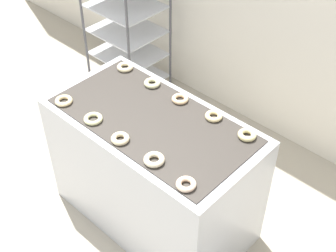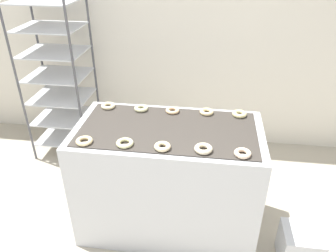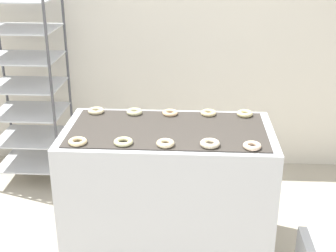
% 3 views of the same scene
% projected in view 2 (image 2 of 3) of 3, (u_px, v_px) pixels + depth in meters
% --- Properties ---
extents(wall_back, '(8.00, 0.05, 2.80)m').
position_uv_depth(wall_back, '(187.00, 25.00, 3.55)').
color(wall_back, silver).
rests_on(wall_back, ground_plane).
extents(fryer_machine, '(1.44, 0.77, 0.97)m').
position_uv_depth(fryer_machine, '(168.00, 178.00, 2.73)').
color(fryer_machine, silver).
rests_on(fryer_machine, ground_plane).
extents(baking_rack_cart, '(0.65, 0.56, 1.85)m').
position_uv_depth(baking_rack_cart, '(58.00, 75.00, 3.52)').
color(baking_rack_cart, '#4C4C51').
rests_on(baking_rack_cart, ground_plane).
extents(glaze_bin, '(0.29, 0.28, 0.30)m').
position_uv_depth(glaze_bin, '(300.00, 246.00, 2.54)').
color(glaze_bin, silver).
rests_on(glaze_bin, ground_plane).
extents(donut_near_leftmost, '(0.12, 0.12, 0.03)m').
position_uv_depth(donut_near_leftmost, '(84.00, 141.00, 2.30)').
color(donut_near_leftmost, beige).
rests_on(donut_near_leftmost, fryer_machine).
extents(donut_near_left, '(0.12, 0.12, 0.03)m').
position_uv_depth(donut_near_left, '(125.00, 143.00, 2.28)').
color(donut_near_left, beige).
rests_on(donut_near_left, fryer_machine).
extents(donut_near_center, '(0.11, 0.11, 0.03)m').
position_uv_depth(donut_near_center, '(162.00, 147.00, 2.24)').
color(donut_near_center, beige).
rests_on(donut_near_center, fryer_machine).
extents(donut_near_right, '(0.13, 0.13, 0.04)m').
position_uv_depth(donut_near_right, '(203.00, 149.00, 2.21)').
color(donut_near_right, beige).
rests_on(donut_near_right, fryer_machine).
extents(donut_near_rightmost, '(0.11, 0.11, 0.03)m').
position_uv_depth(donut_near_rightmost, '(243.00, 153.00, 2.17)').
color(donut_near_rightmost, beige).
rests_on(donut_near_rightmost, fryer_machine).
extents(donut_far_leftmost, '(0.12, 0.12, 0.03)m').
position_uv_depth(donut_far_leftmost, '(108.00, 106.00, 2.78)').
color(donut_far_leftmost, beige).
rests_on(donut_far_leftmost, fryer_machine).
extents(donut_far_left, '(0.12, 0.12, 0.03)m').
position_uv_depth(donut_far_left, '(141.00, 108.00, 2.74)').
color(donut_far_left, beige).
rests_on(donut_far_left, fryer_machine).
extents(donut_far_center, '(0.11, 0.11, 0.03)m').
position_uv_depth(donut_far_center, '(173.00, 110.00, 2.71)').
color(donut_far_center, '#F1C28E').
rests_on(donut_far_center, fryer_machine).
extents(donut_far_right, '(0.11, 0.11, 0.03)m').
position_uv_depth(donut_far_right, '(207.00, 112.00, 2.69)').
color(donut_far_right, beige).
rests_on(donut_far_right, fryer_machine).
extents(donut_far_rightmost, '(0.12, 0.12, 0.03)m').
position_uv_depth(donut_far_rightmost, '(239.00, 114.00, 2.65)').
color(donut_far_rightmost, beige).
rests_on(donut_far_rightmost, fryer_machine).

